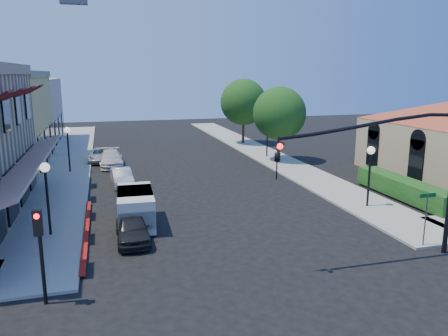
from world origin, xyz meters
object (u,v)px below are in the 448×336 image
object	(u,v)px
signal_mast_arm	(410,162)
parked_car_c	(111,159)
secondary_signal	(40,239)
lamppost_right_far	(267,128)
lamppost_right_near	(370,161)
lamppost_left_far	(68,138)
street_name_sign	(426,211)
parked_car_a	(132,228)
lamppost_left_near	(46,180)
white_van	(136,206)
parked_car_b	(122,177)
street_tree_b	(243,102)
parked_car_d	(101,155)
street_tree_a	(279,113)

from	to	relation	value
signal_mast_arm	parked_car_c	bearing A→B (deg)	116.83
secondary_signal	lamppost_right_far	bearing A→B (deg)	53.86
lamppost_right_near	lamppost_right_far	xyz separation A→B (m)	(0.00, 16.00, 0.00)
lamppost_left_far	street_name_sign	bearing A→B (deg)	-51.06
lamppost_right_near	signal_mast_arm	bearing A→B (deg)	-112.12
lamppost_left_far	parked_car_a	distance (m)	16.11
lamppost_left_near	lamppost_right_near	distance (m)	17.00
lamppost_right_near	parked_car_a	bearing A→B (deg)	-173.41
white_van	parked_car_a	size ratio (longest dim) A/B	1.12
lamppost_right_far	parked_car_b	world-z (taller)	lamppost_right_far
lamppost_right_far	secondary_signal	bearing A→B (deg)	-126.14
street_tree_b	parked_car_a	xyz separation A→B (m)	(-13.60, -25.54, -3.92)
secondary_signal	parked_car_c	distance (m)	22.49
street_name_sign	parked_car_d	size ratio (longest dim) A/B	0.59
lamppost_right_near	lamppost_left_near	bearing A→B (deg)	180.00
street_tree_a	secondary_signal	xyz separation A→B (m)	(-16.80, -20.59, -1.88)
lamppost_left_near	parked_car_a	world-z (taller)	lamppost_left_near
street_tree_b	secondary_signal	bearing A→B (deg)	-118.77
street_name_sign	parked_car_a	world-z (taller)	street_name_sign
street_tree_a	parked_car_d	xyz separation A→B (m)	(-15.00, 4.00, -3.61)
street_tree_b	parked_car_a	bearing A→B (deg)	-118.04
lamppost_right_far	parked_car_c	bearing A→B (deg)	-178.69
street_tree_b	lamppost_left_far	xyz separation A→B (m)	(-17.30, -10.00, -1.81)
lamppost_left_near	signal_mast_arm	bearing A→B (deg)	-24.37
street_name_sign	lamppost_right_far	bearing A→B (deg)	87.37
lamppost_left_near	white_van	xyz separation A→B (m)	(4.01, 0.51, -1.71)
lamppost_left_near	white_van	bearing A→B (deg)	7.18
parked_car_c	lamppost_left_near	bearing A→B (deg)	-101.16
street_tree_b	parked_car_a	size ratio (longest dim) A/B	1.93
secondary_signal	parked_car_d	world-z (taller)	secondary_signal
secondary_signal	parked_car_c	size ratio (longest dim) A/B	0.74
street_tree_b	parked_car_a	world-z (taller)	street_tree_b
lamppost_right_far	signal_mast_arm	bearing A→B (deg)	-96.70
street_tree_b	parked_car_c	world-z (taller)	street_tree_b
lamppost_left_near	parked_car_d	distance (m)	18.27
secondary_signal	lamppost_right_near	distance (m)	17.77
lamppost_right_near	parked_car_c	world-z (taller)	lamppost_right_near
street_tree_a	lamppost_right_near	distance (m)	14.08
white_van	parked_car_d	size ratio (longest dim) A/B	0.96
street_name_sign	lamppost_right_near	world-z (taller)	lamppost_right_near
street_tree_a	white_van	bearing A→B (deg)	-134.55
street_name_sign	lamppost_left_far	world-z (taller)	lamppost_left_far
secondary_signal	lamppost_left_near	xyz separation A→B (m)	(-0.50, 6.59, 0.42)
street_name_sign	lamppost_left_near	world-z (taller)	lamppost_left_near
signal_mast_arm	parked_car_a	distance (m)	12.26
white_van	parked_car_b	bearing A→B (deg)	92.14
street_tree_a	lamppost_right_far	bearing A→B (deg)	98.53
parked_car_c	white_van	bearing A→B (deg)	-86.54
street_tree_a	lamppost_left_near	world-z (taller)	street_tree_a
lamppost_left_near	lamppost_right_near	world-z (taller)	same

